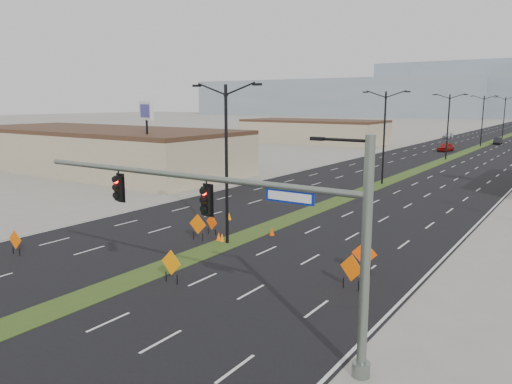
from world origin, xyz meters
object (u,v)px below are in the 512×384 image
Objects in this scene: streetlight_1 at (384,135)px; car_far at (448,136)px; streetlight_3 at (483,119)px; car_mid at (498,141)px; streetlight_4 at (504,116)px; construction_sign_2 at (198,225)px; car_left at (446,147)px; construction_sign_3 at (171,264)px; cone_3 at (229,216)px; pole_sign_west at (146,118)px; streetlight_2 at (448,125)px; construction_sign_5 at (351,269)px; cone_2 at (272,231)px; streetlight_0 at (226,159)px; signal_mast at (246,218)px; construction_sign_0 at (15,241)px; construction_sign_4 at (364,255)px; cone_0 at (222,238)px; construction_sign_1 at (212,223)px; cone_1 at (219,237)px.

streetlight_1 is 2.22× the size of car_far.
streetlight_3 is 9.23m from car_mid.
streetlight_4 is 112.63m from construction_sign_2.
car_left is 2.67× the size of construction_sign_3.
pole_sign_west reaches higher than cone_3.
construction_sign_3 is (2.00, -63.21, -4.40)m from streetlight_2.
construction_sign_5 is 2.91× the size of cone_2.
car_left is at bearing 92.67° from streetlight_0.
signal_mast is at bearing -84.80° from streetlight_3.
streetlight_2 is 59.99m from construction_sign_5.
streetlight_3 is at bearing -59.41° from car_far.
construction_sign_0 is at bearing -87.69° from car_far.
streetlight_0 is at bearing -53.92° from cone_3.
car_mid is at bearing 84.50° from construction_sign_2.
construction_sign_4 reaches higher than car_far.
car_left is at bearing 94.47° from streetlight_1.
pole_sign_west is at bearing 147.08° from cone_0.
car_left is 73.66m from construction_sign_5.
streetlight_4 is 2.38× the size of car_mid.
streetlight_1 is at bearing -90.00° from streetlight_3.
construction_sign_3 is at bearing -51.45° from construction_sign_1.
cone_3 is at bearing 120.41° from cone_1.
signal_mast reaches higher than construction_sign_2.
car_mid is at bearing 88.44° from cone_0.
streetlight_4 is 113.00m from construction_sign_4.
cone_2 is 1.07× the size of cone_3.
car_far is (-10.95, 75.46, -4.76)m from streetlight_1.
streetlight_0 is 8.21m from cone_3.
streetlight_1 is 6.93× the size of construction_sign_1.
construction_sign_4 is at bearing -3.14° from streetlight_0.
car_mid is (2.01, -20.33, -4.72)m from streetlight_4.
streetlight_2 reaches higher than construction_sign_3.
cone_1 is at bearing -59.59° from cone_3.
streetlight_2 is 6.93× the size of construction_sign_1.
streetlight_3 is 93.53m from construction_sign_0.
construction_sign_3 reaches higher than cone_0.
streetlight_1 is 5.61× the size of construction_sign_4.
streetlight_4 is at bearing 92.13° from construction_sign_3.
streetlight_4 is 5.81× the size of construction_sign_3.
car_left is (-3.24, -14.52, -4.63)m from streetlight_3.
cone_0 is 25.23m from pole_sign_west.
cone_2 is at bearing 158.26° from construction_sign_5.
streetlight_0 and streetlight_3 have the same top height.
construction_sign_3 is 8.87m from construction_sign_5.
construction_sign_3 reaches higher than construction_sign_0.
streetlight_0 is 69.70m from car_left.
car_mid is at bearing 84.38° from construction_sign_4.
signal_mast is 27.99× the size of cone_0.
pole_sign_west is at bearing -115.98° from streetlight_2.
construction_sign_2 reaches higher than car_left.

